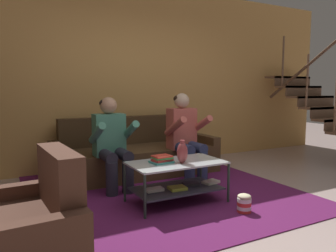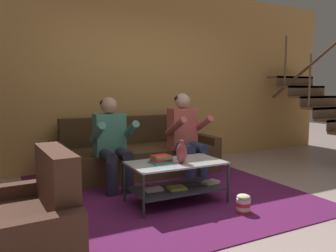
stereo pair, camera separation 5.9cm
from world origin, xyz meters
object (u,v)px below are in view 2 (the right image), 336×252
at_px(vase, 182,152).
at_px(popcorn_tub, 243,204).
at_px(person_seated_left, 112,140).
at_px(person_seated_right, 186,133).
at_px(couch, 136,155).
at_px(coffee_table, 177,176).
at_px(book_stack, 161,159).
at_px(armchair, 4,242).

bearing_deg(vase, popcorn_tub, -49.61).
height_order(person_seated_left, vase, person_seated_left).
height_order(person_seated_left, person_seated_right, person_seated_right).
bearing_deg(vase, person_seated_right, 57.27).
distance_m(person_seated_right, popcorn_tub, 1.52).
distance_m(couch, coffee_table, 1.37).
bearing_deg(couch, vase, -92.03).
height_order(person_seated_right, popcorn_tub, person_seated_right).
bearing_deg(coffee_table, popcorn_tub, -52.67).
xyz_separation_m(coffee_table, book_stack, (-0.17, 0.04, 0.20)).
distance_m(person_seated_right, armchair, 2.84).
bearing_deg(armchair, person_seated_right, 35.50).
height_order(couch, popcorn_tub, couch).
relative_size(coffee_table, book_stack, 4.31).
xyz_separation_m(person_seated_left, popcorn_tub, (0.91, -1.40, -0.52)).
distance_m(couch, vase, 1.48).
relative_size(couch, person_seated_left, 2.04).
height_order(couch, person_seated_right, person_seated_right).
bearing_deg(person_seated_left, book_stack, -69.58).
relative_size(couch, coffee_table, 2.22).
distance_m(couch, person_seated_right, 0.84).
bearing_deg(book_stack, coffee_table, -11.94).
bearing_deg(book_stack, person_seated_right, 45.87).
distance_m(person_seated_right, coffee_table, 1.08).
distance_m(couch, person_seated_left, 0.84).
bearing_deg(armchair, popcorn_tub, 6.10).
xyz_separation_m(vase, book_stack, (-0.19, 0.11, -0.08)).
bearing_deg(person_seated_left, couch, 45.99).
xyz_separation_m(couch, person_seated_left, (-0.53, -0.55, 0.35)).
bearing_deg(person_seated_left, vase, -62.03).
xyz_separation_m(person_seated_left, person_seated_right, (1.06, 0.00, 0.02)).
bearing_deg(vase, book_stack, 148.45).
distance_m(person_seated_left, armchair, 2.08).
height_order(vase, popcorn_tub, vase).
bearing_deg(armchair, book_stack, 28.98).
xyz_separation_m(couch, book_stack, (-0.24, -1.34, 0.22)).
bearing_deg(vase, armchair, -156.87).
height_order(armchair, popcorn_tub, armchair).
distance_m(person_seated_left, person_seated_right, 1.06).
distance_m(person_seated_left, vase, 1.02).
distance_m(coffee_table, armchair, 1.88).
distance_m(armchair, popcorn_tub, 2.16).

